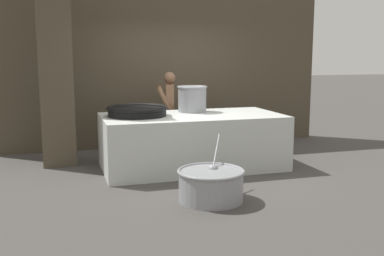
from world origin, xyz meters
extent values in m
plane|color=#474442|center=(0.00, 0.00, 0.00)|extent=(60.00, 60.00, 0.00)
cube|color=#4C4233|center=(0.00, 1.99, 1.76)|extent=(6.61, 0.24, 3.52)
cube|color=#4C4233|center=(-2.06, 0.86, 1.76)|extent=(0.53, 0.53, 3.52)
cube|color=silver|center=(0.00, 0.00, 0.43)|extent=(2.87, 1.47, 0.87)
cylinder|color=black|center=(-0.87, 0.10, 0.93)|extent=(0.91, 0.91, 0.12)
torus|color=black|center=(-0.87, 0.10, 0.99)|extent=(0.95, 0.95, 0.07)
cylinder|color=gray|center=(0.11, 0.36, 1.08)|extent=(0.48, 0.48, 0.42)
torus|color=gray|center=(0.11, 0.36, 1.29)|extent=(0.51, 0.51, 0.03)
cylinder|color=brown|center=(-0.10, 1.06, 0.37)|extent=(0.11, 0.11, 0.74)
cylinder|color=brown|center=(-0.07, 1.22, 0.37)|extent=(0.11, 0.11, 0.74)
cube|color=olive|center=(-0.08, 1.14, 0.52)|extent=(0.22, 0.26, 0.48)
cube|color=brown|center=(-0.08, 1.14, 1.02)|extent=(0.24, 0.47, 0.55)
cylinder|color=brown|center=(-0.22, 0.94, 1.01)|extent=(0.31, 0.15, 0.51)
cylinder|color=brown|center=(-0.13, 1.38, 1.01)|extent=(0.31, 0.15, 0.51)
sphere|color=brown|center=(-0.08, 1.14, 1.41)|extent=(0.21, 0.21, 0.21)
cylinder|color=gray|center=(-0.27, -1.71, 0.19)|extent=(0.81, 0.81, 0.38)
torus|color=gray|center=(-0.27, -1.71, 0.38)|extent=(0.85, 0.85, 0.04)
cylinder|color=orange|center=(-0.27, -1.71, 0.27)|extent=(0.71, 0.71, 0.09)
cylinder|color=orange|center=(-0.09, -1.82, 0.34)|extent=(0.06, 0.06, 0.04)
cylinder|color=orange|center=(-0.15, -1.60, 0.34)|extent=(0.07, 0.07, 0.04)
cylinder|color=orange|center=(-0.27, -1.71, 0.33)|extent=(0.03, 0.04, 0.02)
cylinder|color=orange|center=(-0.46, -1.86, 0.34)|extent=(0.05, 0.05, 0.03)
cylinder|color=orange|center=(-0.09, -1.77, 0.33)|extent=(0.06, 0.03, 0.02)
cylinder|color=orange|center=(-0.19, -1.62, 0.34)|extent=(0.04, 0.04, 0.03)
cylinder|color=orange|center=(-0.35, -1.53, 0.34)|extent=(0.07, 0.07, 0.04)
cylinder|color=orange|center=(-0.41, -1.56, 0.34)|extent=(0.05, 0.05, 0.03)
cylinder|color=orange|center=(-0.31, -1.56, 0.34)|extent=(0.07, 0.06, 0.04)
cylinder|color=orange|center=(-0.46, -1.69, 0.33)|extent=(0.06, 0.05, 0.03)
cylinder|color=orange|center=(-0.24, -1.49, 0.34)|extent=(0.06, 0.05, 0.03)
cylinder|color=orange|center=(-0.25, -1.62, 0.33)|extent=(0.05, 0.05, 0.02)
sphere|color=gray|center=(-0.20, -1.58, 0.36)|extent=(0.15, 0.15, 0.15)
cylinder|color=gray|center=(-0.07, -1.35, 0.54)|extent=(0.28, 0.49, 0.39)
camera|label=1|loc=(-2.06, -6.84, 1.81)|focal=42.00mm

